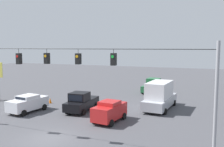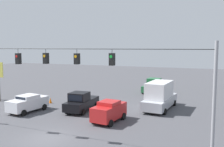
{
  "view_description": "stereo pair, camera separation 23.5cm",
  "coord_description": "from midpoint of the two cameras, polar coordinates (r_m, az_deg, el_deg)",
  "views": [
    {
      "loc": [
        -11.63,
        15.0,
        6.94
      ],
      "look_at": [
        -0.43,
        -11.27,
        3.9
      ],
      "focal_mm": 40.0,
      "sensor_mm": 36.0,
      "label": 1
    },
    {
      "loc": [
        -11.84,
        14.9,
        6.94
      ],
      "look_at": [
        -0.43,
        -11.27,
        3.9
      ],
      "focal_mm": 40.0,
      "sensor_mm": 36.0,
      "label": 2
    }
  ],
  "objects": [
    {
      "name": "ground_plane",
      "position": [
        20.23,
        -14.57,
        -14.19
      ],
      "size": [
        140.0,
        140.0,
        0.0
      ],
      "primitive_type": "plane",
      "color": "#47474C"
    },
    {
      "name": "traffic_cone_nearest",
      "position": [
        27.79,
        -21.17,
        -8.07
      ],
      "size": [
        0.37,
        0.37,
        0.7
      ],
      "primitive_type": "cone",
      "color": "orange",
      "rests_on": "ground_plane"
    },
    {
      "name": "overhead_signal_span",
      "position": [
        19.21,
        -15.12,
        -0.47
      ],
      "size": [
        23.43,
        0.38,
        7.29
      ],
      "color": "#939399",
      "rests_on": "ground_plane"
    },
    {
      "name": "pickup_truck_green_oncoming_deep",
      "position": [
        38.84,
        9.1,
        -2.84
      ],
      "size": [
        2.4,
        5.34,
        2.12
      ],
      "color": "#236038",
      "rests_on": "ground_plane"
    },
    {
      "name": "traffic_cone_second",
      "position": [
        29.76,
        -17.67,
        -7.02
      ],
      "size": [
        0.37,
        0.37,
        0.7
      ],
      "primitive_type": "cone",
      "color": "orange",
      "rests_on": "ground_plane"
    },
    {
      "name": "sedan_red_crossing_near",
      "position": [
        23.47,
        -0.84,
        -8.55
      ],
      "size": [
        2.27,
        4.11,
        1.95
      ],
      "color": "red",
      "rests_on": "ground_plane"
    },
    {
      "name": "pickup_truck_black_withflow_mid",
      "position": [
        27.51,
        -7.26,
        -6.5
      ],
      "size": [
        2.47,
        5.22,
        2.12
      ],
      "color": "black",
      "rests_on": "ground_plane"
    },
    {
      "name": "traffic_cone_third",
      "position": [
        32.06,
        -14.16,
        -5.98
      ],
      "size": [
        0.37,
        0.37,
        0.7
      ],
      "primitive_type": "cone",
      "color": "orange",
      "rests_on": "ground_plane"
    },
    {
      "name": "box_truck_silver_oncoming_far",
      "position": [
        28.54,
        10.62,
        -4.99
      ],
      "size": [
        2.81,
        6.91,
        3.1
      ],
      "color": "#A8AAB2",
      "rests_on": "ground_plane"
    },
    {
      "name": "sedan_white_parked_shoulder",
      "position": [
        28.42,
        -18.89,
        -6.43
      ],
      "size": [
        2.45,
        4.59,
        1.81
      ],
      "color": "silver",
      "rests_on": "ground_plane"
    }
  ]
}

